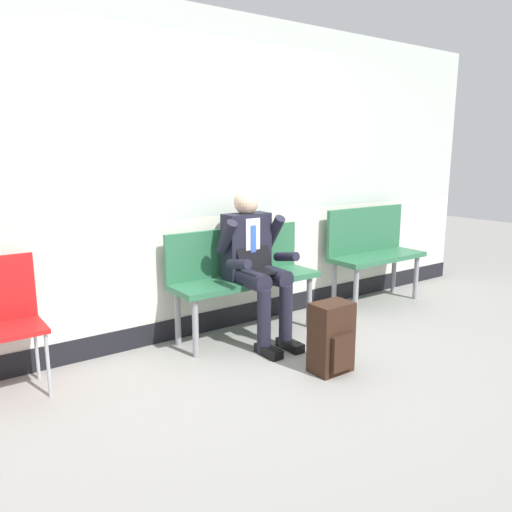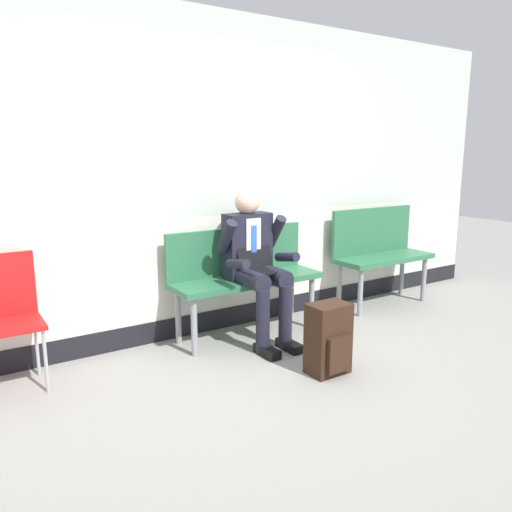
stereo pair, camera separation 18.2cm
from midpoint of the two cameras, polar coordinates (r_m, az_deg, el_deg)
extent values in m
plane|color=gray|center=(4.06, 2.51, -11.04)|extent=(18.00, 18.00, 0.00)
cube|color=beige|center=(4.40, -3.33, 15.70)|extent=(6.73, 0.12, 1.68)
cube|color=silver|center=(4.49, -3.14, -0.65)|extent=(6.73, 0.12, 0.85)
cube|color=black|center=(4.63, -3.06, -6.90)|extent=(6.73, 0.14, 0.18)
cube|color=#2D6B47|center=(4.27, 0.25, -2.78)|extent=(1.33, 0.42, 0.05)
cube|color=#2D6B47|center=(4.37, -1.04, 0.61)|extent=(1.33, 0.04, 0.41)
cylinder|color=gray|center=(3.95, -5.75, -8.08)|extent=(0.05, 0.05, 0.47)
cylinder|color=gray|center=(4.20, -7.65, -6.88)|extent=(0.05, 0.05, 0.47)
cylinder|color=gray|center=(4.57, 7.48, -5.32)|extent=(0.05, 0.05, 0.47)
cylinder|color=gray|center=(4.79, 5.15, -4.46)|extent=(0.05, 0.05, 0.47)
cube|color=#2D6B47|center=(5.35, 15.33, -0.24)|extent=(1.10, 0.42, 0.05)
cube|color=#2D6B47|center=(5.42, 14.07, 2.83)|extent=(1.10, 0.04, 0.48)
cylinder|color=gray|center=(4.98, 12.85, -4.10)|extent=(0.05, 0.05, 0.47)
cylinder|color=gray|center=(5.18, 10.47, -3.37)|extent=(0.05, 0.05, 0.47)
cylinder|color=gray|center=(5.67, 19.48, -2.55)|extent=(0.05, 0.05, 0.47)
cylinder|color=gray|center=(5.85, 17.16, -1.97)|extent=(0.05, 0.05, 0.47)
cylinder|color=#1E1E2D|center=(4.03, 0.58, -2.66)|extent=(0.15, 0.40, 0.15)
cylinder|color=#1E1E2D|center=(3.97, 2.11, -7.53)|extent=(0.11, 0.11, 0.52)
cube|color=black|center=(4.00, 2.59, -10.83)|extent=(0.10, 0.26, 0.07)
cylinder|color=#1E1E2D|center=(4.15, 3.12, -2.24)|extent=(0.15, 0.40, 0.15)
cylinder|color=#1E1E2D|center=(4.09, 4.65, -6.95)|extent=(0.11, 0.11, 0.52)
cube|color=black|center=(4.13, 5.11, -10.16)|extent=(0.10, 0.26, 0.07)
cube|color=#1E1E2D|center=(4.21, 0.26, 1.18)|extent=(0.40, 0.18, 0.55)
cube|color=silver|center=(4.12, 0.98, 1.66)|extent=(0.14, 0.01, 0.38)
cube|color=blue|center=(4.12, 1.03, 1.23)|extent=(0.05, 0.01, 0.33)
sphere|color=beige|center=(4.16, 0.26, 6.19)|extent=(0.21, 0.21, 0.21)
cylinder|color=#1E1E2D|center=(4.01, -2.07, 2.22)|extent=(0.09, 0.25, 0.30)
cylinder|color=#1E1E2D|center=(3.90, -0.76, -0.91)|extent=(0.08, 0.27, 0.12)
cylinder|color=#1E1E2D|center=(4.27, 3.47, 2.80)|extent=(0.09, 0.25, 0.30)
cylinder|color=#1E1E2D|center=(4.17, 4.82, -0.12)|extent=(0.08, 0.27, 0.12)
cube|color=black|center=(4.05, 2.12, -1.78)|extent=(0.32, 0.22, 0.02)
cube|color=black|center=(4.13, 1.09, 0.06)|extent=(0.32, 0.08, 0.21)
cube|color=#331E14|center=(3.68, 9.66, -9.28)|extent=(0.29, 0.20, 0.52)
cube|color=#331E14|center=(3.63, 10.94, -10.98)|extent=(0.21, 0.04, 0.26)
cube|color=red|center=(3.65, -24.79, -7.19)|extent=(0.38, 0.38, 0.03)
cube|color=red|center=(3.75, -25.49, -3.02)|extent=(0.38, 0.03, 0.44)
cylinder|color=#A5A5AA|center=(3.60, -21.52, -11.14)|extent=(0.02, 0.02, 0.44)
cylinder|color=#A5A5AA|center=(3.90, -22.50, -9.47)|extent=(0.02, 0.02, 0.44)
camera|label=1|loc=(0.09, -88.71, 0.27)|focal=35.05mm
camera|label=2|loc=(0.09, 91.29, -0.27)|focal=35.05mm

